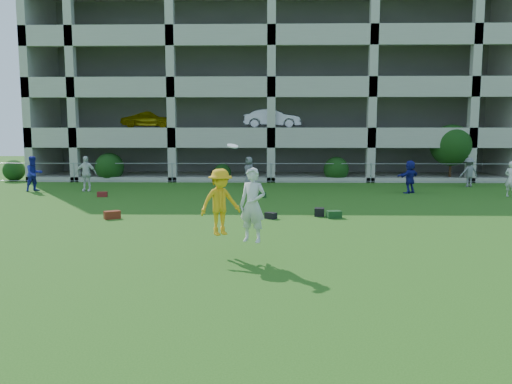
{
  "coord_description": "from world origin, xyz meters",
  "views": [
    {
      "loc": [
        -0.2,
        -10.98,
        3.13
      ],
      "look_at": [
        -0.53,
        3.0,
        1.4
      ],
      "focal_mm": 35.0,
      "sensor_mm": 36.0,
      "label": 1
    }
  ],
  "objects_px": {
    "bystander_c": "(249,171)",
    "parking_garage": "(270,92)",
    "bystander_d": "(410,177)",
    "frisbee_contest": "(230,203)",
    "bystander_f": "(469,172)",
    "crate_d": "(319,212)",
    "bystander_e": "(511,179)",
    "bystander_a": "(34,174)",
    "bystander_b": "(86,174)"
  },
  "relations": [
    {
      "from": "bystander_c",
      "to": "crate_d",
      "type": "distance_m",
      "value": 10.65
    },
    {
      "from": "bystander_b",
      "to": "bystander_c",
      "type": "xyz_separation_m",
      "value": [
        8.36,
        2.83,
        -0.09
      ]
    },
    {
      "from": "bystander_a",
      "to": "parking_garage",
      "type": "distance_m",
      "value": 18.79
    },
    {
      "from": "bystander_e",
      "to": "frisbee_contest",
      "type": "bearing_deg",
      "value": 95.06
    },
    {
      "from": "bystander_a",
      "to": "parking_garage",
      "type": "relative_size",
      "value": 0.06
    },
    {
      "from": "bystander_c",
      "to": "frisbee_contest",
      "type": "xyz_separation_m",
      "value": [
        0.13,
        -16.24,
        0.54
      ]
    },
    {
      "from": "parking_garage",
      "to": "bystander_e",
      "type": "bearing_deg",
      "value": -52.81
    },
    {
      "from": "bystander_e",
      "to": "crate_d",
      "type": "bearing_deg",
      "value": 82.22
    },
    {
      "from": "frisbee_contest",
      "to": "bystander_f",
      "type": "bearing_deg",
      "value": 52.56
    },
    {
      "from": "bystander_d",
      "to": "frisbee_contest",
      "type": "relative_size",
      "value": 0.71
    },
    {
      "from": "bystander_a",
      "to": "frisbee_contest",
      "type": "relative_size",
      "value": 0.78
    },
    {
      "from": "bystander_d",
      "to": "bystander_f",
      "type": "height_order",
      "value": "bystander_d"
    },
    {
      "from": "frisbee_contest",
      "to": "bystander_a",
      "type": "bearing_deg",
      "value": 130.0
    },
    {
      "from": "frisbee_contest",
      "to": "bystander_c",
      "type": "bearing_deg",
      "value": 90.47
    },
    {
      "from": "bystander_e",
      "to": "bystander_f",
      "type": "height_order",
      "value": "bystander_e"
    },
    {
      "from": "bystander_d",
      "to": "frisbee_contest",
      "type": "height_order",
      "value": "frisbee_contest"
    },
    {
      "from": "bystander_b",
      "to": "bystander_c",
      "type": "distance_m",
      "value": 8.83
    },
    {
      "from": "frisbee_contest",
      "to": "parking_garage",
      "type": "xyz_separation_m",
      "value": [
        1.11,
        26.58,
        4.65
      ]
    },
    {
      "from": "bystander_c",
      "to": "bystander_e",
      "type": "distance_m",
      "value": 13.4
    },
    {
      "from": "bystander_e",
      "to": "parking_garage",
      "type": "relative_size",
      "value": 0.06
    },
    {
      "from": "bystander_f",
      "to": "bystander_d",
      "type": "bearing_deg",
      "value": 27.72
    },
    {
      "from": "crate_d",
      "to": "bystander_e",
      "type": "bearing_deg",
      "value": 30.2
    },
    {
      "from": "bystander_c",
      "to": "bystander_f",
      "type": "height_order",
      "value": "bystander_c"
    },
    {
      "from": "bystander_e",
      "to": "bystander_a",
      "type": "bearing_deg",
      "value": 47.96
    },
    {
      "from": "bystander_b",
      "to": "bystander_f",
      "type": "height_order",
      "value": "bystander_b"
    },
    {
      "from": "crate_d",
      "to": "frisbee_contest",
      "type": "xyz_separation_m",
      "value": [
        -2.83,
        -6.03,
        1.21
      ]
    },
    {
      "from": "bystander_b",
      "to": "frisbee_contest",
      "type": "distance_m",
      "value": 15.88
    },
    {
      "from": "bystander_b",
      "to": "bystander_c",
      "type": "height_order",
      "value": "bystander_b"
    },
    {
      "from": "bystander_b",
      "to": "crate_d",
      "type": "bearing_deg",
      "value": -36.96
    },
    {
      "from": "bystander_e",
      "to": "bystander_d",
      "type": "bearing_deg",
      "value": 35.25
    },
    {
      "from": "bystander_a",
      "to": "frisbee_contest",
      "type": "height_order",
      "value": "frisbee_contest"
    },
    {
      "from": "bystander_c",
      "to": "parking_garage",
      "type": "relative_size",
      "value": 0.05
    },
    {
      "from": "crate_d",
      "to": "frisbee_contest",
      "type": "height_order",
      "value": "frisbee_contest"
    },
    {
      "from": "bystander_c",
      "to": "bystander_a",
      "type": "bearing_deg",
      "value": -105.66
    },
    {
      "from": "bystander_c",
      "to": "frisbee_contest",
      "type": "height_order",
      "value": "frisbee_contest"
    },
    {
      "from": "parking_garage",
      "to": "crate_d",
      "type": "bearing_deg",
      "value": -85.2
    },
    {
      "from": "bystander_a",
      "to": "parking_garage",
      "type": "bearing_deg",
      "value": -4.74
    },
    {
      "from": "bystander_f",
      "to": "crate_d",
      "type": "bearing_deg",
      "value": 38.74
    },
    {
      "from": "bystander_d",
      "to": "bystander_c",
      "type": "bearing_deg",
      "value": -61.2
    },
    {
      "from": "bystander_d",
      "to": "bystander_f",
      "type": "xyz_separation_m",
      "value": [
        4.11,
        2.94,
        -0.01
      ]
    },
    {
      "from": "frisbee_contest",
      "to": "parking_garage",
      "type": "bearing_deg",
      "value": 87.61
    },
    {
      "from": "bystander_a",
      "to": "bystander_e",
      "type": "relative_size",
      "value": 1.07
    },
    {
      "from": "bystander_f",
      "to": "crate_d",
      "type": "xyz_separation_m",
      "value": [
        -9.33,
        -9.86,
        -0.66
      ]
    },
    {
      "from": "bystander_e",
      "to": "parking_garage",
      "type": "distance_m",
      "value": 19.46
    },
    {
      "from": "bystander_c",
      "to": "bystander_f",
      "type": "relative_size",
      "value": 1.01
    },
    {
      "from": "bystander_f",
      "to": "parking_garage",
      "type": "bearing_deg",
      "value": -51.87
    },
    {
      "from": "crate_d",
      "to": "parking_garage",
      "type": "height_order",
      "value": "parking_garage"
    },
    {
      "from": "crate_d",
      "to": "parking_garage",
      "type": "relative_size",
      "value": 0.01
    },
    {
      "from": "bystander_a",
      "to": "bystander_b",
      "type": "height_order",
      "value": "bystander_b"
    },
    {
      "from": "bystander_e",
      "to": "crate_d",
      "type": "relative_size",
      "value": 4.85
    }
  ]
}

